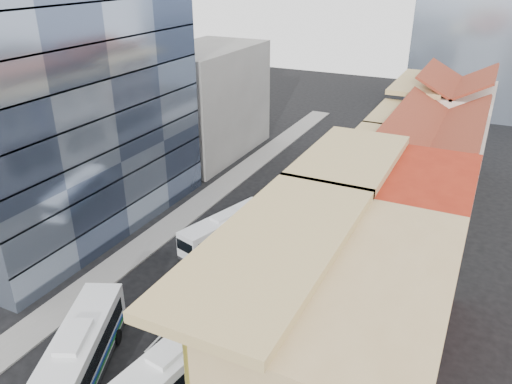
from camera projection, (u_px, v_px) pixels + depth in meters
The scene contains 12 objects.
sidewalk_right at pixel (336, 269), 42.37m from camera, with size 3.00×90.00×0.15m, color slate.
sidewalk_left at pixel (170, 226), 49.12m from camera, with size 3.00×90.00×0.15m, color slate.
shophouse_tan at pixel (345, 373), 23.83m from camera, with size 8.00×14.00×12.00m, color tan.
shophouse_red at pixel (397, 253), 33.61m from camera, with size 8.00×10.00×12.00m, color #A02612.
shophouse_cream_near at pixel (419, 209), 41.77m from camera, with size 8.00×9.00×10.00m, color silver.
shophouse_cream_mid at pixel (435, 171), 49.10m from camera, with size 8.00×9.00×10.00m, color silver.
shophouse_cream_far at pixel (449, 136), 57.44m from camera, with size 8.00×12.00×11.00m, color silver.
office_tower at pixel (57, 72), 43.74m from camera, with size 12.00×26.00×30.00m, color #43506A.
office_block_far at pixel (207, 102), 65.46m from camera, with size 10.00×18.00×14.00m, color gray.
bus_left_near at pixel (78, 358), 30.47m from camera, with size 2.69×11.49×3.69m, color silver, non-canonical shape.
bus_left_far at pixel (225, 229), 45.62m from camera, with size 2.27×9.70×3.11m, color white, non-canonical shape.
bus_right at pixel (174, 370), 29.64m from camera, with size 2.60×11.11×3.56m, color white, non-canonical shape.
Camera 1 is at (18.02, -12.99, 23.93)m, focal length 35.00 mm.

